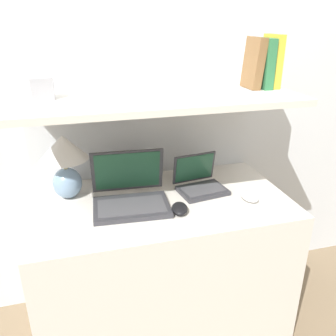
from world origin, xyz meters
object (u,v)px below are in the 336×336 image
laptop_large (130,195)px  book_brown (254,63)px  book_yellow (272,61)px  shelf_gadget (43,88)px  laptop_small (200,183)px  second_mouse (250,197)px  router_box (146,166)px  book_green (263,63)px  table_lamp (65,159)px  computer_mouse (180,209)px

laptop_large → book_brown: (0.60, 0.07, 0.55)m
book_yellow → shelf_gadget: (-1.00, 0.00, -0.07)m
laptop_small → second_mouse: (0.19, -0.16, -0.02)m
laptop_small → router_box: bearing=142.6°
book_yellow → shelf_gadget: size_ratio=2.68×
laptop_small → book_brown: bearing=4.5°
laptop_large → shelf_gadget: shelf_gadget is taller
book_green → router_box: bearing=163.2°
table_lamp → shelf_gadget: shelf_gadget is taller
table_lamp → router_box: bearing=11.6°
computer_mouse → shelf_gadget: size_ratio=1.38×
router_box → shelf_gadget: 0.65m
laptop_large → book_green: bearing=6.5°
second_mouse → book_green: size_ratio=0.51×
router_box → book_green: book_green is taller
computer_mouse → book_green: size_ratio=0.55×
router_box → shelf_gadget: size_ratio=1.84×
table_lamp → book_brown: 0.96m
book_green → shelf_gadget: size_ratio=2.51×
laptop_large → shelf_gadget: 0.58m
second_mouse → book_yellow: bearing=50.6°
second_mouse → book_brown: book_brown is taller
table_lamp → book_yellow: (0.96, -0.08, 0.41)m
router_box → book_brown: 0.72m
laptop_small → shelf_gadget: (-0.67, 0.02, 0.49)m
book_green → book_brown: book_brown is taller
table_lamp → book_brown: size_ratio=1.36×
table_lamp → router_box: size_ratio=1.92×
book_brown → shelf_gadget: size_ratio=2.60×
laptop_large → laptop_small: laptop_large is taller
computer_mouse → book_brown: book_brown is taller
laptop_large → book_green: book_green is taller
book_green → shelf_gadget: 0.96m
laptop_small → table_lamp: bearing=171.2°
laptop_small → book_yellow: book_yellow is taller
book_yellow → book_green: book_yellow is taller
table_lamp → book_green: 1.00m
shelf_gadget → router_box: bearing=19.8°
book_green → book_brown: bearing=180.0°
second_mouse → router_box: router_box is taller
laptop_large → router_box: size_ratio=2.21×
table_lamp → laptop_small: (0.62, -0.10, -0.15)m
book_brown → router_box: bearing=161.6°
computer_mouse → router_box: (-0.07, 0.36, 0.06)m
book_green → laptop_small: bearing=-176.2°
shelf_gadget → book_green: bearing=0.0°
laptop_small → book_green: book_green is taller
computer_mouse → second_mouse: (0.35, 0.02, 0.00)m
computer_mouse → router_box: size_ratio=0.75×
book_yellow → book_green: bearing=180.0°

